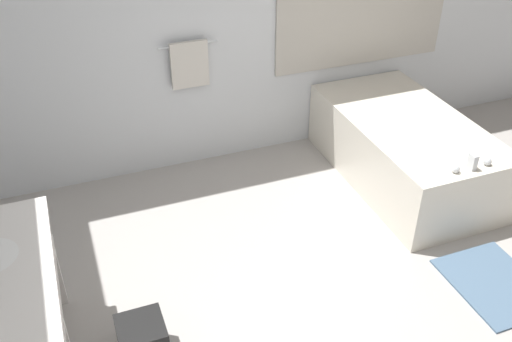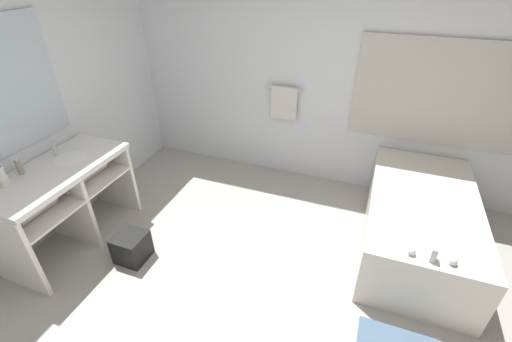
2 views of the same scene
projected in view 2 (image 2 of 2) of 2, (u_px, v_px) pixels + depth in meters
The scene contains 8 objects.
ground_plane at pixel (241, 308), 2.85m from camera, with size 16.00×16.00×0.00m, color #A8A39E.
wall_back_with_blinds at pixel (317, 74), 3.88m from camera, with size 7.40×0.13×2.70m.
vanity_counter at pixel (64, 190), 3.23m from camera, with size 0.63×1.29×0.86m.
sink_faucet at pixel (54, 147), 3.24m from camera, with size 0.09×0.04×0.18m.
bathtub at pixel (419, 220), 3.30m from camera, with size 0.96×1.80×0.70m.
water_bottle_1 at pixel (2, 176), 2.80m from camera, with size 0.07×0.07×0.20m.
soap_dispenser at pixel (19, 167), 2.97m from camera, with size 0.05×0.05×0.16m.
waste_bin at pixel (132, 247), 3.25m from camera, with size 0.28×0.28×0.28m.
Camera 2 is at (0.74, -1.64, 2.49)m, focal length 24.00 mm.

